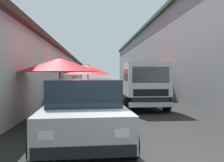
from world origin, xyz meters
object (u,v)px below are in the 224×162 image
(fruit_stall_far_right, at_px, (146,73))
(vendor_by_crates, at_px, (123,84))
(hatchback_car, at_px, (84,109))
(parked_scooter, at_px, (58,96))
(fruit_stall_mid_lane, at_px, (87,73))
(delivery_truck, at_px, (143,86))
(vendor_in_shade, at_px, (75,83))
(fruit_stall_near_left, at_px, (81,72))
(fruit_stall_far_left, at_px, (59,70))
(plastic_stool, at_px, (129,94))

(fruit_stall_far_right, height_order, vendor_by_crates, fruit_stall_far_right)
(hatchback_car, xyz_separation_m, parked_scooter, (6.98, 1.65, -0.29))
(fruit_stall_mid_lane, height_order, hatchback_car, fruit_stall_mid_lane)
(delivery_truck, bearing_deg, parked_scooter, 63.00)
(fruit_stall_far_right, relative_size, parked_scooter, 1.48)
(vendor_in_shade, relative_size, parked_scooter, 0.92)
(fruit_stall_far_right, distance_m, delivery_truck, 4.56)
(fruit_stall_mid_lane, bearing_deg, hatchback_car, -179.00)
(fruit_stall_near_left, bearing_deg, delivery_truck, -157.52)
(fruit_stall_far_left, height_order, vendor_by_crates, fruit_stall_far_left)
(fruit_stall_mid_lane, relative_size, plastic_stool, 5.76)
(delivery_truck, relative_size, parked_scooter, 2.94)
(vendor_in_shade, bearing_deg, fruit_stall_near_left, -164.95)
(fruit_stall_far_right, bearing_deg, hatchback_car, 159.25)
(fruit_stall_near_left, xyz_separation_m, plastic_stool, (-2.68, -3.22, -1.40))
(fruit_stall_mid_lane, xyz_separation_m, parked_scooter, (0.15, 1.53, -1.18))
(fruit_stall_far_right, xyz_separation_m, hatchback_car, (-9.29, 3.52, -0.95))
(vendor_by_crates, bearing_deg, fruit_stall_far_left, 159.21)
(fruit_stall_near_left, distance_m, fruit_stall_mid_lane, 5.72)
(fruit_stall_far_left, bearing_deg, vendor_by_crates, -20.79)
(fruit_stall_far_left, distance_m, plastic_stool, 8.22)
(hatchback_car, bearing_deg, vendor_by_crates, -11.68)
(fruit_stall_mid_lane, bearing_deg, fruit_stall_far_right, -56.00)
(fruit_stall_far_right, distance_m, vendor_in_shade, 7.72)
(fruit_stall_near_left, xyz_separation_m, parked_scooter, (-5.54, 0.91, -1.28))
(delivery_truck, height_order, vendor_by_crates, delivery_truck)
(hatchback_car, bearing_deg, parked_scooter, 13.30)
(vendor_by_crates, distance_m, parked_scooter, 5.51)
(plastic_stool, bearing_deg, parked_scooter, 124.71)
(hatchback_car, distance_m, vendor_by_crates, 11.08)
(plastic_stool, bearing_deg, fruit_stall_far_left, 155.14)
(delivery_truck, xyz_separation_m, plastic_stool, (4.92, -0.07, -0.71))
(vendor_in_shade, xyz_separation_m, plastic_stool, (-5.30, -3.92, -0.56))
(fruit_stall_far_right, bearing_deg, vendor_in_shade, 40.33)
(fruit_stall_mid_lane, relative_size, vendor_in_shade, 1.62)
(fruit_stall_mid_lane, distance_m, vendor_in_shade, 8.45)
(fruit_stall_mid_lane, xyz_separation_m, hatchback_car, (-6.84, -0.12, -0.89))
(vendor_by_crates, bearing_deg, fruit_stall_near_left, 60.78)
(fruit_stall_near_left, height_order, vendor_by_crates, fruit_stall_near_left)
(fruit_stall_near_left, bearing_deg, vendor_in_shade, 15.05)
(hatchback_car, relative_size, vendor_in_shade, 2.58)
(vendor_in_shade, bearing_deg, vendor_by_crates, -139.30)
(fruit_stall_far_right, xyz_separation_m, vendor_by_crates, (1.56, 1.28, -0.79))
(hatchback_car, relative_size, vendor_by_crates, 2.53)
(hatchback_car, distance_m, vendor_in_shade, 15.21)
(fruit_stall_mid_lane, height_order, vendor_in_shade, fruit_stall_mid_lane)
(delivery_truck, bearing_deg, vendor_by_crates, 1.55)
(delivery_truck, relative_size, plastic_stool, 11.39)
(fruit_stall_near_left, relative_size, delivery_truck, 0.55)
(fruit_stall_mid_lane, bearing_deg, fruit_stall_far_left, 169.42)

